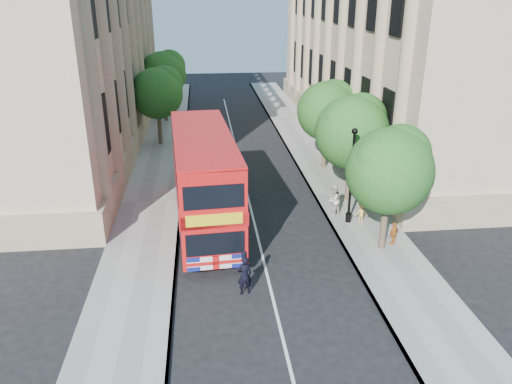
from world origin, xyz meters
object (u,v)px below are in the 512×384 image
object	(u,v)px
double_decker_bus	(204,178)
police_constable	(244,275)
lamp_post	(351,180)
box_van	(218,173)
woman_pedestrian	(334,200)

from	to	relation	value
double_decker_bus	police_constable	bearing A→B (deg)	-81.06
lamp_post	box_van	world-z (taller)	lamp_post
woman_pedestrian	box_van	bearing A→B (deg)	-69.97
police_constable	woman_pedestrian	distance (m)	8.91
box_van	police_constable	world-z (taller)	box_van
lamp_post	police_constable	distance (m)	8.75
lamp_post	woman_pedestrian	size ratio (longest dim) A/B	2.90
double_decker_bus	police_constable	world-z (taller)	double_decker_bus
woman_pedestrian	police_constable	bearing A→B (deg)	10.89
box_van	woman_pedestrian	size ratio (longest dim) A/B	3.17
police_constable	lamp_post	bearing A→B (deg)	-147.49
lamp_post	woman_pedestrian	world-z (taller)	lamp_post
double_decker_bus	woman_pedestrian	distance (m)	7.23
box_van	police_constable	distance (m)	10.49
double_decker_bus	box_van	world-z (taller)	double_decker_bus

